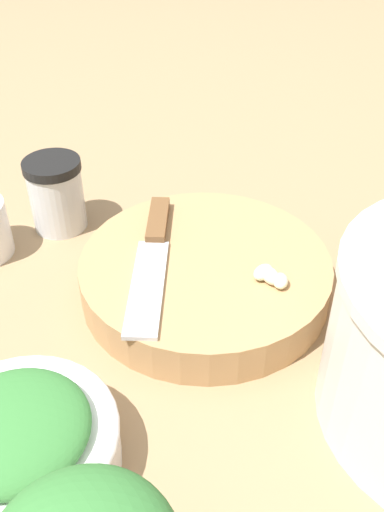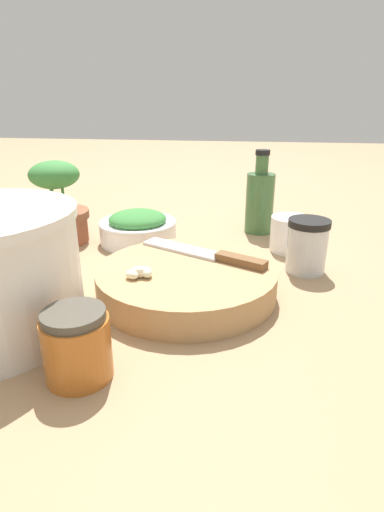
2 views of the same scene
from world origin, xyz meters
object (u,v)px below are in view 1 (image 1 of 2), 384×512
Objects in this scene: garlic_cloves at (270,276)px; spice_jar at (56,194)px; herb_bowl at (19,443)px; chef_knife at (153,253)px; cutting_board at (205,275)px.

spice_jar is at bearing -56.44° from garlic_cloves.
spice_jar reaches higher than herb_bowl.
chef_knife is 0.25m from herb_bowl.
garlic_cloves is at bearing 163.06° from chef_knife.
cutting_board is at bearing 122.13° from spice_jar.
cutting_board is 1.25× the size of chef_knife.
garlic_cloves is (-0.05, 0.06, 0.03)m from cutting_board.
chef_knife is 4.99× the size of garlic_cloves.
chef_knife is 1.35× the size of herb_bowl.
spice_jar is at bearing -41.37° from chef_knife.
spice_jar reaches higher than garlic_cloves.
herb_bowl is at bearing 69.11° from chef_knife.
cutting_board is at bearing -147.98° from herb_bowl.
chef_knife is 0.18m from spice_jar.
garlic_cloves is at bearing 123.56° from spice_jar.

